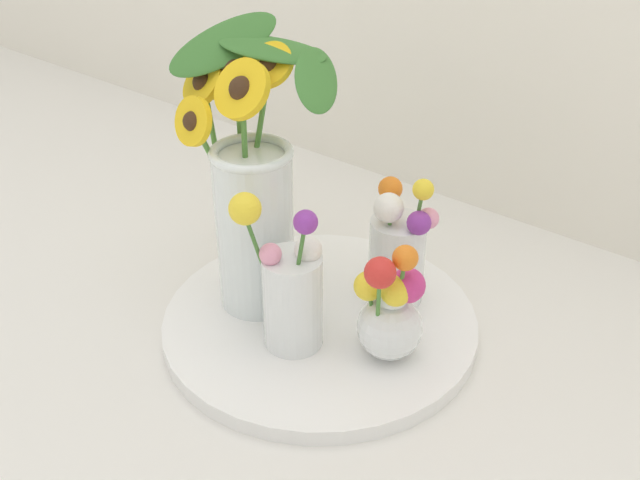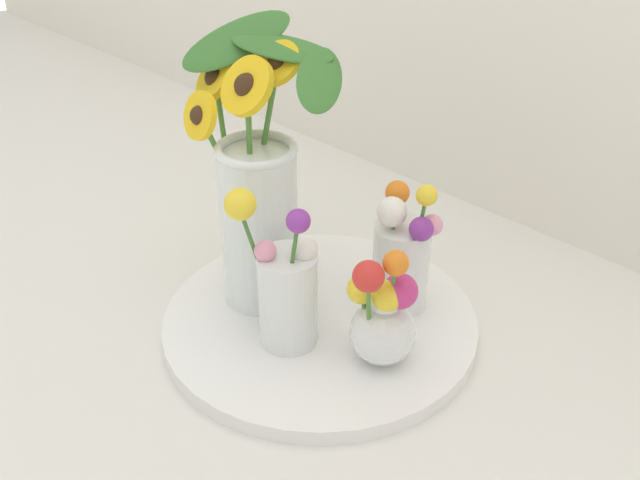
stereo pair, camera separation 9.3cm
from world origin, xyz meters
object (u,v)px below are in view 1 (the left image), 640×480
Objects in this scene: serving_tray at (320,322)px; vase_small_center at (290,290)px; vase_bulb_right at (390,313)px; mason_jar_sunflowers at (253,195)px; vase_small_back at (398,250)px.

vase_small_center is (0.00, -0.06, 0.09)m from serving_tray.
mason_jar_sunflowers is at bearing -178.36° from vase_bulb_right.
mason_jar_sunflowers is 0.23m from vase_bulb_right.
vase_small_center reaches higher than vase_small_back.
serving_tray is at bearing 9.08° from mason_jar_sunflowers.
vase_small_center is 0.17m from vase_small_back.
vase_bulb_right is 0.89× the size of vase_small_back.
vase_small_back is (0.05, 0.16, -0.00)m from vase_small_center.
vase_bulb_right reaches higher than serving_tray.
vase_small_center is 1.14× the size of vase_small_back.
mason_jar_sunflowers is (-0.10, -0.02, 0.17)m from serving_tray.
mason_jar_sunflowers is 0.14m from vase_small_center.
vase_bulb_right is at bearing -60.93° from vase_small_back.
vase_small_center reaches higher than serving_tray.
mason_jar_sunflowers is 2.23× the size of vase_bulb_right.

